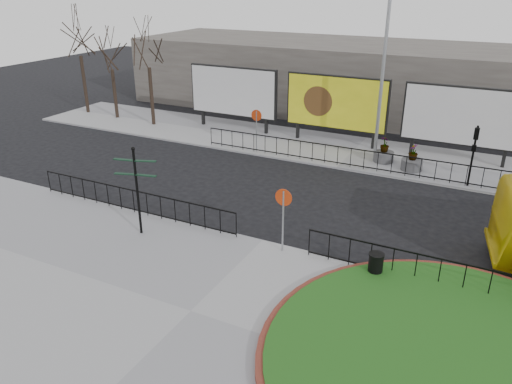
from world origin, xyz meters
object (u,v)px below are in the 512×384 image
Objects in this scene: billboard_mid at (336,103)px; fingerpost_sign at (136,182)px; lamp_post at (383,74)px; litter_bin at (376,265)px; planter_c at (412,162)px; planter_b at (384,154)px.

billboard_mid reaches higher than fingerpost_sign.
lamp_post is at bearing 51.72° from fingerpost_sign.
planter_c reaches higher than litter_bin.
fingerpost_sign is at bearing -124.32° from planter_c.
billboard_mid is 14.93m from fingerpost_sign.
planter_c is at bearing 43.06° from fingerpost_sign.
billboard_mid is at bearing 150.61° from planter_b.
fingerpost_sign is 14.34m from planter_b.
litter_bin is 11.00m from planter_c.
litter_bin is (6.00, -13.57, -2.04)m from billboard_mid.
planter_c is at bearing -21.09° from planter_b.
billboard_mid is 7.07× the size of litter_bin.
billboard_mid is 4.23m from lamp_post.
litter_bin is 11.87m from planter_b.
fingerpost_sign is at bearing -173.47° from litter_bin.
planter_c is at bearing -16.51° from lamp_post.
litter_bin is (9.06, 1.04, -1.72)m from fingerpost_sign.
lamp_post is 6.53× the size of planter_b.
lamp_post is 2.58× the size of fingerpost_sign.
planter_b is at bearing 102.16° from litter_bin.
billboard_mid is 4.50m from planter_b.
billboard_mid is 14.98m from litter_bin.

